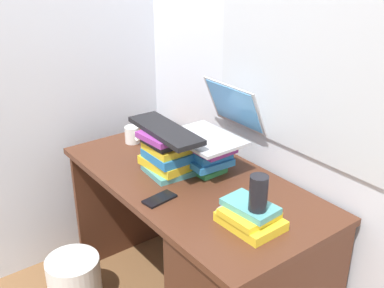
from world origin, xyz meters
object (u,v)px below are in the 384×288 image
book_stack_tall (206,155)px  book_stack_side (250,216)px  desk (233,281)px  wastebasket (75,281)px  computer_mouse (227,210)px  keyboard (165,130)px  water_bottle (258,204)px  laptop (218,125)px  book_stack_keyboard_riser (167,153)px  mug (132,135)px  cell_phone (160,199)px

book_stack_tall → book_stack_side: book_stack_tall is taller
desk → wastebasket: desk is taller
desk → computer_mouse: bearing=-106.4°
keyboard → water_bottle: water_bottle is taller
laptop → desk: bearing=-28.9°
book_stack_tall → computer_mouse: bearing=-26.1°
book_stack_keyboard_riser → water_bottle: water_bottle is taller
book_stack_keyboard_riser → book_stack_side: size_ratio=1.02×
water_bottle → wastebasket: 1.17m
water_bottle → laptop: bearing=156.0°
laptop → computer_mouse: 0.45m
laptop → keyboard: (-0.09, -0.22, -0.00)m
mug → water_bottle: 0.95m
book_stack_tall → keyboard: (-0.09, -0.15, 0.13)m
desk → keyboard: 0.69m
book_stack_keyboard_riser → book_stack_side: book_stack_keyboard_riser is taller
mug → wastebasket: (0.11, -0.43, -0.65)m
laptop → computer_mouse: laptop is taller
book_stack_side → mug: (-0.91, 0.03, 0.00)m
book_stack_keyboard_riser → computer_mouse: book_stack_keyboard_riser is taller
desk → keyboard: (-0.44, -0.03, 0.54)m
keyboard → wastebasket: keyboard is taller
desk → laptop: size_ratio=3.78×
keyboard → cell_phone: (0.18, -0.16, -0.20)m
cell_phone → wastebasket: (-0.45, -0.23, -0.61)m
laptop → book_stack_keyboard_riser: bearing=-111.8°
desk → laptop: (-0.35, 0.19, 0.54)m
keyboard → water_bottle: 0.58m
computer_mouse → cell_phone: bearing=-148.2°
computer_mouse → water_bottle: bearing=6.7°
book_stack_tall → wastebasket: size_ratio=0.90×
book_stack_side → laptop: (-0.44, 0.21, 0.17)m
desk → keyboard: size_ratio=3.04×
book_stack_tall → book_stack_side: (0.44, -0.14, -0.04)m
book_stack_keyboard_riser → wastebasket: size_ratio=0.89×
book_stack_side → water_bottle: 0.08m
laptop → book_stack_side: bearing=-25.4°
keyboard → cell_phone: bearing=-37.8°
desk → water_bottle: water_bottle is taller
desk → computer_mouse: 0.35m
book_stack_keyboard_riser → computer_mouse: size_ratio=2.25×
desk → book_stack_tall: (-0.34, 0.13, 0.41)m
book_stack_tall → computer_mouse: (0.33, -0.16, -0.06)m
book_stack_side → keyboard: bearing=-178.8°
keyboard → computer_mouse: (0.42, -0.01, -0.19)m
keyboard → computer_mouse: bearing=1.3°
book_stack_keyboard_riser → cell_phone: size_ratio=1.72×
book_stack_tall → book_stack_keyboard_riser: 0.18m
desk → computer_mouse: (-0.01, -0.04, 0.35)m
book_stack_tall → keyboard: size_ratio=0.56×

